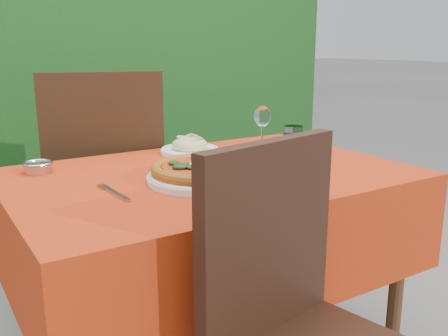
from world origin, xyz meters
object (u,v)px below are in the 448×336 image
chair_near (301,321)px  pizza_plate (204,172)px  fork (117,194)px  pasta_plate (190,147)px  water_glass (293,140)px  steel_ramekin (38,168)px  wine_glass (262,118)px  chair_far (105,177)px

chair_near → pizza_plate: 0.55m
fork → pizza_plate: bearing=-4.1°
chair_near → pizza_plate: bearing=74.5°
pasta_plate → fork: size_ratio=1.06×
water_glass → steel_ramekin: (-0.91, 0.17, -0.03)m
fork → steel_ramekin: 0.39m
pasta_plate → water_glass: bearing=-26.5°
pizza_plate → fork: pizza_plate is taller
water_glass → chair_near: bearing=-128.3°
wine_glass → fork: size_ratio=0.82×
chair_near → fork: chair_near is taller
wine_glass → pasta_plate: bearing=168.5°
pizza_plate → pasta_plate: pizza_plate is taller
chair_far → water_glass: size_ratio=10.76×
pizza_plate → fork: size_ratio=1.64×
pizza_plate → fork: (-0.27, 0.00, -0.03)m
chair_far → pasta_plate: bearing=138.0°
fork → water_glass: bearing=10.4°
chair_far → wine_glass: chair_far is taller
chair_near → steel_ramekin: (-0.36, 0.87, 0.22)m
pasta_plate → wine_glass: bearing=-11.5°
chair_far → wine_glass: (0.51, -0.42, 0.27)m
pasta_plate → water_glass: size_ratio=2.27×
chair_near → pizza_plate: (0.04, 0.50, 0.24)m
chair_near → water_glass: 0.92m
chair_far → fork: chair_far is taller
wine_glass → pizza_plate: bearing=-145.1°
pizza_plate → water_glass: bearing=20.9°
chair_far → water_glass: bearing=154.0°
pasta_plate → fork: (-0.43, -0.37, -0.02)m
pizza_plate → wine_glass: bearing=34.9°
pizza_plate → fork: bearing=179.2°
steel_ramekin → pizza_plate: bearing=-42.8°
water_glass → wine_glass: wine_glass is taller
chair_near → pizza_plate: chair_near is taller
chair_far → fork: size_ratio=5.03×
chair_far → pasta_plate: size_ratio=4.74×
chair_near → chair_far: (-0.02, 1.23, 0.06)m
chair_near → chair_far: bearing=79.7°
pasta_plate → steel_ramekin: (-0.55, -0.00, -0.01)m
chair_near → wine_glass: size_ratio=5.54×
chair_far → steel_ramekin: (-0.34, -0.37, 0.16)m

